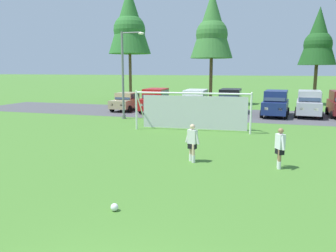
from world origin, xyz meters
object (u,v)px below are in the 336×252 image
parked_car_slot_left (156,100)px  parked_car_slot_center_left (195,102)px  soccer_goal (193,110)px  street_lamp (125,74)px  parked_car_slot_center_right (276,103)px  parked_car_slot_far_left (127,101)px  player_midfield_center (280,148)px  parked_car_slot_center (230,101)px  parked_car_slot_right (309,103)px  player_striker_near (192,143)px  soccer_ball (115,207)px

parked_car_slot_left → parked_car_slot_center_left: size_ratio=1.01×
soccer_goal → street_lamp: bearing=153.2°
parked_car_slot_center_left → parked_car_slot_center_right: size_ratio=0.99×
street_lamp → parked_car_slot_far_left: bearing=113.2°
parked_car_slot_center_left → soccer_goal: bearing=-78.4°
player_midfield_center → parked_car_slot_center: 17.43m
player_midfield_center → parked_car_slot_center_left: bearing=114.4°
player_midfield_center → parked_car_slot_right: (2.59, 16.55, 0.29)m
street_lamp → player_striker_near: bearing=-53.6°
player_midfield_center → parked_car_slot_right: bearing=81.1°
parked_car_slot_center_left → parked_car_slot_right: same height
soccer_goal → player_midfield_center: soccer_goal is taller
player_striker_near → player_midfield_center: same height
parked_car_slot_right → street_lamp: (-14.13, -5.81, 2.42)m
parked_car_slot_center_left → parked_car_slot_left: bearing=170.9°
soccer_goal → street_lamp: 7.37m
soccer_ball → parked_car_slot_left: bearing=106.4°
soccer_goal → parked_car_slot_center_left: (-1.52, 7.41, -0.18)m
player_midfield_center → street_lamp: street_lamp is taller
parked_car_slot_left → street_lamp: size_ratio=0.69×
parked_car_slot_left → parked_car_slot_center_left: (3.93, -0.63, 0.00)m
player_striker_near → street_lamp: street_lamp is taller
parked_car_slot_center_right → street_lamp: street_lamp is taller
player_midfield_center → parked_car_slot_center_left: parked_car_slot_center_left is taller
parked_car_slot_right → street_lamp: bearing=-157.7°
soccer_goal → parked_car_slot_center: (1.26, 9.38, -0.18)m
parked_car_slot_right → street_lamp: 15.47m
parked_car_slot_far_left → parked_car_slot_center_right: parked_car_slot_center_right is taller
parked_car_slot_center_left → parked_car_slot_center: size_ratio=1.01×
parked_car_slot_left → parked_car_slot_right: (13.32, 0.93, 0.00)m
parked_car_slot_far_left → soccer_goal: bearing=-44.3°
soccer_goal → parked_car_slot_right: 11.93m
parked_car_slot_far_left → parked_car_slot_center_left: (6.93, -0.85, 0.24)m
parked_car_slot_far_left → parked_car_slot_right: (16.32, 0.71, 0.24)m
parked_car_slot_left → parked_car_slot_center_right: same height
soccer_ball → street_lamp: size_ratio=0.03×
parked_car_slot_center → parked_car_slot_far_left: bearing=-173.4°
parked_car_slot_center_right → parked_car_slot_right: bearing=14.9°
parked_car_slot_left → parked_car_slot_right: bearing=4.0°
parked_car_slot_left → parked_car_slot_center_right: 10.66m
soccer_ball → parked_car_slot_right: 23.37m
soccer_goal → parked_car_slot_left: size_ratio=1.60×
parked_car_slot_far_left → parked_car_slot_center_left: parked_car_slot_center_left is taller
parked_car_slot_far_left → parked_car_slot_center_left: size_ratio=0.91×
parked_car_slot_center → parked_car_slot_left: bearing=-168.7°
soccer_ball → parked_car_slot_center_left: parked_car_slot_center_left is taller
player_striker_near → parked_car_slot_center: (-0.47, 17.06, 0.29)m
soccer_ball → parked_car_slot_right: (7.06, 22.25, 1.00)m
parked_car_slot_left → parked_car_slot_right: size_ratio=0.99×
parked_car_slot_left → street_lamp: 5.51m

